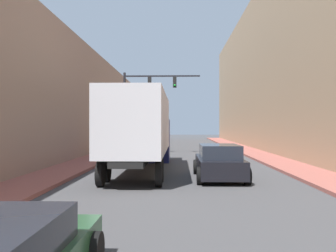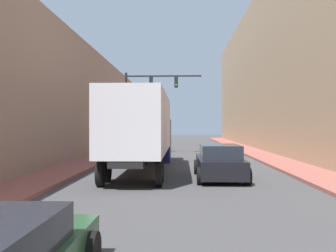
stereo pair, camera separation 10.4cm
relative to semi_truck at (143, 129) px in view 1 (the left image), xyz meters
The scene contains 7 objects.
sidewalk_right 12.71m from the semi_truck, 49.04° to the left, with size 2.30×80.00×0.15m.
sidewalk_left 10.47m from the semi_truck, 112.60° to the left, with size 2.30×80.00×0.15m.
building_right 16.52m from the semi_truck, 37.43° to the left, with size 6.00×80.00×15.44m.
building_left 12.63m from the semi_truck, 130.52° to the left, with size 6.00×80.00×8.63m.
semi_truck is the anchor object (origin of this frame).
suv_car 4.96m from the semi_truck, 38.56° to the right, with size 2.15×4.65×1.53m.
traffic_signal_gantry 11.83m from the semi_truck, 95.90° to the left, with size 6.41×0.35×6.82m.
Camera 1 is at (-0.23, 0.87, 2.37)m, focal length 40.00 mm.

